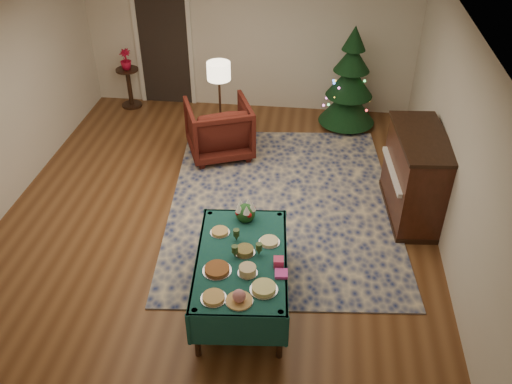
# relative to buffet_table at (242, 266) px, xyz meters

# --- Properties ---
(room_shell) EXTENTS (7.00, 7.00, 7.00)m
(room_shell) POSITION_rel_buffet_table_xyz_m (-0.57, 1.61, 0.81)
(room_shell) COLOR #593319
(room_shell) RESTS_ON ground
(doorway) EXTENTS (1.08, 0.04, 2.16)m
(doorway) POSITION_rel_buffet_table_xyz_m (-2.17, 5.09, 0.55)
(doorway) COLOR black
(doorway) RESTS_ON ground
(rug) EXTENTS (3.59, 4.49, 0.02)m
(rug) POSITION_rel_buffet_table_xyz_m (0.30, 1.97, -0.53)
(rug) COLOR navy
(rug) RESTS_ON ground
(buffet_table) EXTENTS (1.17, 1.82, 0.68)m
(buffet_table) POSITION_rel_buffet_table_xyz_m (0.00, 0.00, 0.00)
(buffet_table) COLOR black
(buffet_table) RESTS_ON ground
(platter_0) EXTENTS (0.27, 0.27, 0.04)m
(platter_0) POSITION_rel_buffet_table_xyz_m (-0.19, -0.65, 0.15)
(platter_0) COLOR silver
(platter_0) RESTS_ON buffet_table
(platter_1) EXTENTS (0.28, 0.28, 0.15)m
(platter_1) POSITION_rel_buffet_table_xyz_m (0.07, -0.66, 0.19)
(platter_1) COLOR silver
(platter_1) RESTS_ON buffet_table
(platter_2) EXTENTS (0.29, 0.29, 0.06)m
(platter_2) POSITION_rel_buffet_table_xyz_m (0.30, -0.47, 0.16)
(platter_2) COLOR silver
(platter_2) RESTS_ON buffet_table
(platter_3) EXTENTS (0.31, 0.31, 0.05)m
(platter_3) POSITION_rel_buffet_table_xyz_m (-0.23, -0.25, 0.16)
(platter_3) COLOR silver
(platter_3) RESTS_ON buffet_table
(platter_4) EXTENTS (0.21, 0.21, 0.09)m
(platter_4) POSITION_rel_buffet_table_xyz_m (0.10, -0.25, 0.18)
(platter_4) COLOR silver
(platter_4) RESTS_ON buffet_table
(platter_5) EXTENTS (0.23, 0.23, 0.06)m
(platter_5) POSITION_rel_buffet_table_xyz_m (0.03, 0.07, 0.16)
(platter_5) COLOR silver
(platter_5) RESTS_ON buffet_table
(platter_6) EXTENTS (0.24, 0.24, 0.04)m
(platter_6) POSITION_rel_buffet_table_xyz_m (0.28, 0.28, 0.15)
(platter_6) COLOR silver
(platter_6) RESTS_ON buffet_table
(platter_7) EXTENTS (0.23, 0.23, 0.04)m
(platter_7) POSITION_rel_buffet_table_xyz_m (-0.31, 0.38, 0.15)
(platter_7) COLOR silver
(platter_7) RESTS_ON buffet_table
(goblet_0) EXTENTS (0.07, 0.07, 0.16)m
(goblet_0) POSITION_rel_buffet_table_xyz_m (-0.10, 0.27, 0.22)
(goblet_0) COLOR #2D471E
(goblet_0) RESTS_ON buffet_table
(goblet_1) EXTENTS (0.07, 0.07, 0.16)m
(goblet_1) POSITION_rel_buffet_table_xyz_m (0.19, 0.06, 0.22)
(goblet_1) COLOR #2D471E
(goblet_1) RESTS_ON buffet_table
(goblet_2) EXTENTS (0.07, 0.07, 0.16)m
(goblet_2) POSITION_rel_buffet_table_xyz_m (-0.07, -0.01, 0.22)
(goblet_2) COLOR #2D471E
(goblet_2) RESTS_ON buffet_table
(napkin_stack) EXTENTS (0.15, 0.15, 0.04)m
(napkin_stack) POSITION_rel_buffet_table_xyz_m (0.46, -0.23, 0.15)
(napkin_stack) COLOR #E640B1
(napkin_stack) RESTS_ON buffet_table
(gift_box) EXTENTS (0.12, 0.12, 0.09)m
(gift_box) POSITION_rel_buffet_table_xyz_m (0.41, -0.08, 0.18)
(gift_box) COLOR #E13E71
(gift_box) RESTS_ON buffet_table
(centerpiece) EXTENTS (0.24, 0.24, 0.28)m
(centerpiece) POSITION_rel_buffet_table_xyz_m (-0.05, 0.67, 0.25)
(centerpiece) COLOR #1E4C1E
(centerpiece) RESTS_ON buffet_table
(armchair) EXTENTS (1.25, 1.22, 1.01)m
(armchair) POSITION_rel_buffet_table_xyz_m (-0.84, 3.25, -0.04)
(armchair) COLOR #4B1710
(armchair) RESTS_ON ground
(floor_lamp) EXTENTS (0.37, 0.37, 1.52)m
(floor_lamp) POSITION_rel_buffet_table_xyz_m (-0.84, 3.42, 0.75)
(floor_lamp) COLOR #A57F3F
(floor_lamp) RESTS_ON ground
(side_table) EXTENTS (0.42, 0.42, 0.75)m
(side_table) POSITION_rel_buffet_table_xyz_m (-2.85, 4.81, -0.18)
(side_table) COLOR black
(side_table) RESTS_ON ground
(potted_plant) EXTENTS (0.21, 0.37, 0.21)m
(potted_plant) POSITION_rel_buffet_table_xyz_m (-2.85, 4.81, 0.32)
(potted_plant) COLOR #B60D2A
(potted_plant) RESTS_ON side_table
(christmas_tree) EXTENTS (1.31, 1.31, 1.83)m
(christmas_tree) POSITION_rel_buffet_table_xyz_m (1.26, 4.51, 0.28)
(christmas_tree) COLOR black
(christmas_tree) RESTS_ON ground
(piano) EXTENTS (0.79, 1.49, 1.24)m
(piano) POSITION_rel_buffet_table_xyz_m (2.10, 1.97, 0.06)
(piano) COLOR black
(piano) RESTS_ON ground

